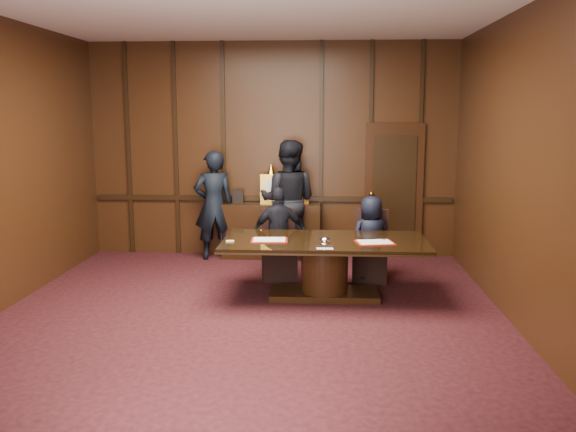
% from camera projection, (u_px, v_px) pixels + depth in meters
% --- Properties ---
extents(room, '(7.00, 7.04, 3.50)m').
position_uv_depth(room, '(252.00, 171.00, 6.72)').
color(room, black).
rests_on(room, ground).
extents(sideboard, '(1.60, 0.45, 1.54)m').
position_uv_depth(sideboard, '(271.00, 228.00, 10.00)').
color(sideboard, black).
rests_on(sideboard, ground).
extents(conference_table, '(2.62, 1.32, 0.76)m').
position_uv_depth(conference_table, '(325.00, 259.00, 7.82)').
color(conference_table, black).
rests_on(conference_table, ground).
extents(folder_left, '(0.48, 0.36, 0.02)m').
position_uv_depth(folder_left, '(269.00, 240.00, 7.71)').
color(folder_left, maroon).
rests_on(folder_left, conference_table).
extents(folder_right, '(0.51, 0.41, 0.02)m').
position_uv_depth(folder_right, '(375.00, 242.00, 7.57)').
color(folder_right, maroon).
rests_on(folder_right, conference_table).
extents(inkstand, '(0.20, 0.14, 0.12)m').
position_uv_depth(inkstand, '(325.00, 243.00, 7.33)').
color(inkstand, white).
rests_on(inkstand, conference_table).
extents(notepad, '(0.10, 0.08, 0.01)m').
position_uv_depth(notepad, '(230.00, 241.00, 7.65)').
color(notepad, '#E2C86E').
rests_on(notepad, conference_table).
extents(chair_left, '(0.55, 0.55, 0.99)m').
position_uv_depth(chair_left, '(279.00, 258.00, 8.76)').
color(chair_left, black).
rests_on(chair_left, ground).
extents(chair_right, '(0.53, 0.53, 0.99)m').
position_uv_depth(chair_right, '(370.00, 259.00, 8.68)').
color(chair_right, black).
rests_on(chair_right, ground).
extents(signatory_left, '(0.84, 0.51, 1.34)m').
position_uv_depth(signatory_left, '(279.00, 234.00, 8.62)').
color(signatory_left, black).
rests_on(signatory_left, ground).
extents(signatory_right, '(0.69, 0.55, 1.22)m').
position_uv_depth(signatory_right, '(371.00, 239.00, 8.55)').
color(signatory_right, black).
rests_on(signatory_right, ground).
extents(witness_left, '(0.74, 0.59, 1.77)m').
position_uv_depth(witness_left, '(214.00, 205.00, 9.83)').
color(witness_left, black).
rests_on(witness_left, ground).
extents(witness_right, '(1.04, 0.87, 1.94)m').
position_uv_depth(witness_right, '(288.00, 201.00, 9.75)').
color(witness_right, black).
rests_on(witness_right, ground).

